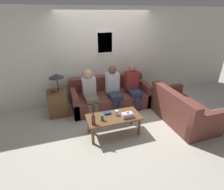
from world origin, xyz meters
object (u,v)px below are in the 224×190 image
couch_main (110,97)px  coffee_table (114,119)px  person_right (133,85)px  couch_side (182,111)px  drinking_glass (117,113)px  person_left (90,91)px  person_middle (114,87)px  wine_bottle (93,120)px

couch_main → coffee_table: 1.27m
person_right → couch_side: bearing=-52.9°
coffee_table → drinking_glass: size_ratio=10.22×
drinking_glass → person_left: (-0.37, 1.04, 0.13)m
drinking_glass → person_middle: 1.05m
drinking_glass → person_middle: person_middle is taller
wine_bottle → person_right: 1.84m
couch_main → person_left: bearing=-164.5°
couch_side → couch_main: bearing=48.4°
couch_main → person_middle: 0.41m
wine_bottle → person_right: size_ratio=0.24×
couch_side → person_left: 2.33m
person_middle → couch_side: bearing=-37.6°
couch_main → person_right: (0.60, -0.18, 0.35)m
person_right → person_middle: bearing=-178.0°
person_left → person_right: person_right is taller
coffee_table → person_right: person_right is taller
couch_side → person_right: person_right is taller
wine_bottle → couch_side: bearing=2.9°
wine_bottle → person_left: size_ratio=0.24×
couch_main → person_middle: person_middle is taller
couch_side → coffee_table: 1.74m
person_right → person_left: bearing=179.3°
coffee_table → person_middle: bearing=71.8°
couch_main → coffee_table: bearing=-103.9°
wine_bottle → person_left: bearing=81.4°
wine_bottle → person_middle: (0.81, 1.19, 0.10)m
person_middle → person_right: size_ratio=1.01×
couch_side → drinking_glass: (-1.66, 0.07, 0.21)m
wine_bottle → drinking_glass: bearing=18.2°
couch_main → couch_side: bearing=-41.6°
coffee_table → person_left: 1.14m
couch_main → person_left: (-0.59, -0.16, 0.34)m
couch_main → wine_bottle: bearing=-119.3°
wine_bottle → person_left: person_left is taller
wine_bottle → person_middle: size_ratio=0.23×
person_right → wine_bottle: bearing=-138.9°
wine_bottle → person_right: bearing=41.1°
couch_main → person_middle: size_ratio=1.78×
couch_side → drinking_glass: 1.67m
couch_side → person_left: person_left is taller
person_left → person_middle: 0.63m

